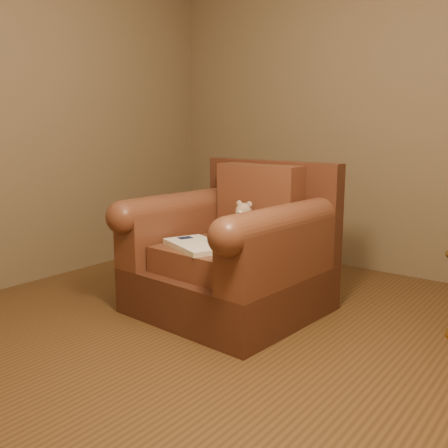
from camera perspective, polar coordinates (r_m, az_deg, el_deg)
The scene contains 5 objects.
floor at distance 2.89m, azimuth 0.64°, elevation -13.84°, with size 4.00×4.00×0.00m, color brown.
room at distance 2.68m, azimuth 0.72°, elevation 21.75°, with size 4.02×4.02×2.71m.
armchair at distance 3.35m, azimuth 1.12°, elevation -3.47°, with size 1.16×1.11×0.99m.
teddy_bear at distance 3.38m, azimuth 2.07°, elevation -0.05°, with size 0.19×0.22×0.26m.
guidebook at distance 3.14m, azimuth -3.17°, elevation -2.43°, with size 0.51×0.41×0.04m.
Camera 1 is at (1.57, -2.11, 1.21)m, focal length 40.00 mm.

